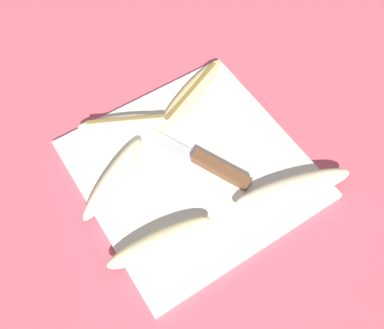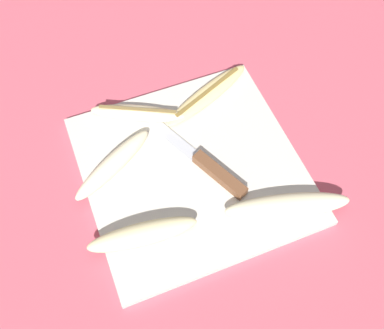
# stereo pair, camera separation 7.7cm
# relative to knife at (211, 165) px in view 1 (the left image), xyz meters

# --- Properties ---
(ground_plane) EXTENTS (4.00, 4.00, 0.00)m
(ground_plane) POSITION_rel_knife_xyz_m (-0.03, 0.02, -0.02)
(ground_plane) COLOR #C65160
(cutting_board) EXTENTS (0.36, 0.36, 0.01)m
(cutting_board) POSITION_rel_knife_xyz_m (-0.03, 0.02, -0.01)
(cutting_board) COLOR beige
(cutting_board) RESTS_ON ground_plane
(knife) EXTENTS (0.11, 0.22, 0.02)m
(knife) POSITION_rel_knife_xyz_m (0.00, 0.00, 0.00)
(knife) COLOR brown
(knife) RESTS_ON cutting_board
(banana_bright_far) EXTENTS (0.17, 0.11, 0.03)m
(banana_bright_far) POSITION_rel_knife_xyz_m (-0.15, 0.06, 0.01)
(banana_bright_far) COLOR beige
(banana_bright_far) RESTS_ON cutting_board
(banana_soft_right) EXTENTS (0.18, 0.06, 0.03)m
(banana_soft_right) POSITION_rel_knife_xyz_m (-0.15, -0.07, 0.01)
(banana_soft_right) COLOR beige
(banana_soft_right) RESTS_ON cutting_board
(banana_golden_short) EXTENTS (0.20, 0.11, 0.02)m
(banana_golden_short) POSITION_rel_knife_xyz_m (0.06, 0.15, 0.00)
(banana_golden_short) COLOR #EDD689
(banana_golden_short) RESTS_ON cutting_board
(banana_pale_long) EXTENTS (0.21, 0.10, 0.03)m
(banana_pale_long) POSITION_rel_knife_xyz_m (0.09, -0.11, 0.01)
(banana_pale_long) COLOR beige
(banana_pale_long) RESTS_ON cutting_board
(banana_cream_curved) EXTENTS (0.17, 0.11, 0.02)m
(banana_cream_curved) POSITION_rel_knife_xyz_m (-0.08, 0.15, 0.00)
(banana_cream_curved) COLOR beige
(banana_cream_curved) RESTS_ON cutting_board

